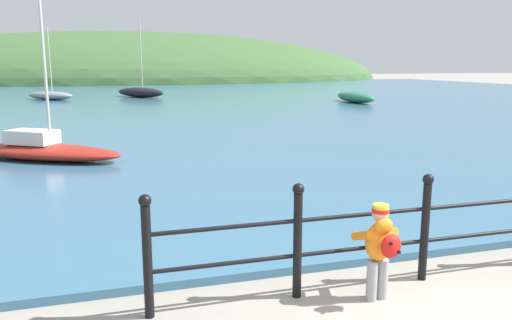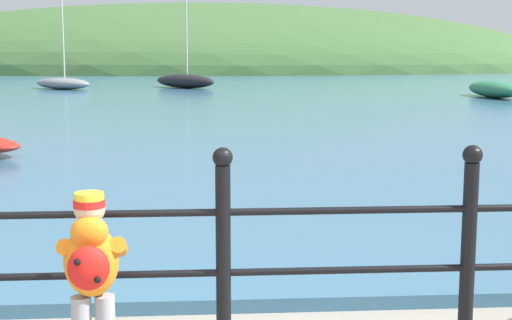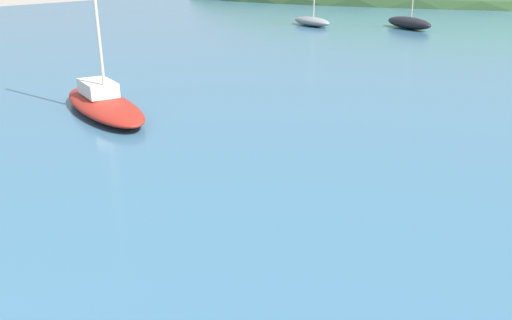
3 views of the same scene
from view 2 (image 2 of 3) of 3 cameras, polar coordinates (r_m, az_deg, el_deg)
water at (r=34.66m, az=-4.66°, el=5.69°), size 80.00×60.00×0.10m
far_hillside at (r=72.85m, az=-4.30°, el=7.13°), size 73.96×40.68×13.32m
iron_railing at (r=4.26m, az=-2.64°, el=-6.51°), size 6.10×0.12×1.21m
child_in_coat at (r=4.03m, az=-13.04°, el=-8.16°), size 0.40×0.54×1.00m
boat_blue_hull at (r=34.43m, az=-15.23°, el=5.96°), size 3.46×3.21×4.44m
boat_far_left at (r=28.53m, az=18.48°, el=5.40°), size 1.24×3.99×0.62m
boat_twin_mast at (r=34.57m, az=-5.73°, el=6.33°), size 3.55×3.94×5.25m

